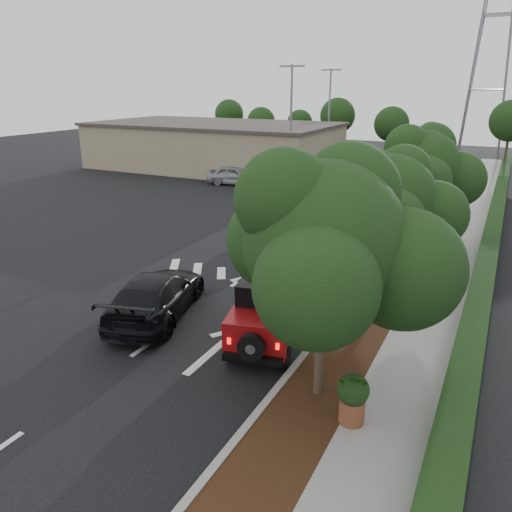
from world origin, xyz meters
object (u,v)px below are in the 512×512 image
Objects in this scene: speed_hump_sign at (320,332)px; silver_suv_ahead at (335,259)px; red_jeep at (268,309)px; black_suv_oncoming at (156,295)px.

silver_suv_ahead is at bearing 106.80° from speed_hump_sign.
silver_suv_ahead is (0.05, 6.39, -0.36)m from red_jeep.
red_jeep is at bearing -93.64° from silver_suv_ahead.
silver_suv_ahead is 7.81m from black_suv_oncoming.
silver_suv_ahead is 0.92× the size of black_suv_oncoming.
red_jeep reaches higher than black_suv_oncoming.
speed_hump_sign is (2.20, -7.98, 0.84)m from silver_suv_ahead.
speed_hump_sign reaches higher than silver_suv_ahead.
red_jeep is at bearing 166.62° from black_suv_oncoming.
red_jeep is 0.85× the size of silver_suv_ahead.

